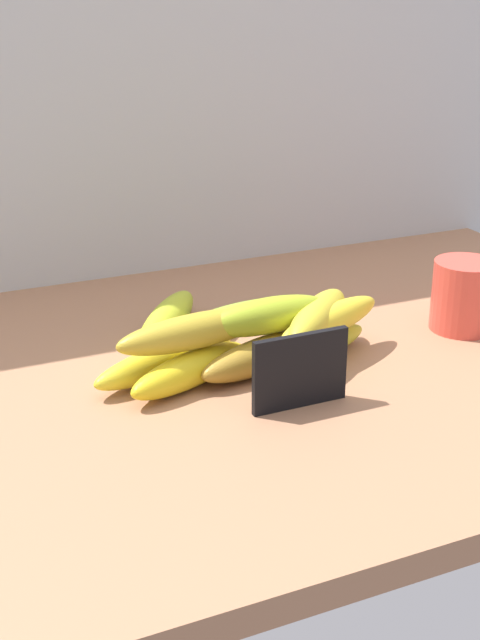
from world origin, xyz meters
TOP-DOWN VIEW (x-y plane):
  - counter_top at (0.00, 0.00)cm, footprint 110.00×76.00cm
  - back_wall at (0.00, 39.00)cm, footprint 130.00×2.00cm
  - chalkboard_sign at (-6.25, -11.48)cm, footprint 11.00×1.80cm
  - coffee_mug at (23.74, -0.86)cm, footprint 9.87×8.37cm
  - banana_0 at (-1.78, 11.22)cm, footprint 17.93×4.72cm
  - banana_1 at (-9.53, 7.61)cm, footprint 15.00×12.73cm
  - banana_2 at (-16.66, 1.67)cm, footprint 20.45×10.52cm
  - banana_3 at (-5.55, -2.08)cm, footprint 19.86×9.62cm
  - banana_4 at (-15.27, -2.22)cm, footprint 17.45×10.48cm
  - banana_5 at (-12.78, 12.54)cm, footprint 15.16×18.23cm
  - banana_6 at (1.55, -1.55)cm, footprint 16.60×8.67cm
  - banana_7 at (1.23, -1.73)cm, footprint 15.62×14.98cm
  - banana_8 at (2.58, -2.39)cm, footprint 18.00×10.55cm
  - banana_9 at (-14.06, -1.01)cm, footprint 19.58×6.09cm
  - banana_10 at (-4.96, -0.99)cm, footprint 16.36×5.06cm

SIDE VIEW (x-z plane):
  - counter_top at x=0.00cm, z-range 0.00..3.00cm
  - banana_1 at x=-9.53cm, z-range 3.00..6.24cm
  - banana_6 at x=1.55cm, z-range 3.00..6.33cm
  - banana_0 at x=-1.78cm, z-range 3.00..6.55cm
  - banana_2 at x=-16.66cm, z-range 3.00..6.91cm
  - banana_4 at x=-15.27cm, z-range 3.00..7.05cm
  - banana_5 at x=-12.78cm, z-range 3.00..7.32cm
  - banana_3 at x=-5.55cm, z-range 3.00..7.32cm
  - chalkboard_sign at x=-6.25cm, z-range 2.66..11.06cm
  - coffee_mug at x=23.74cm, z-range 3.00..12.24cm
  - banana_8 at x=2.58cm, z-range 6.33..10.01cm
  - banana_7 at x=1.23cm, z-range 6.33..10.69cm
  - banana_9 at x=-14.06cm, z-range 7.05..11.13cm
  - banana_10 at x=-4.96cm, z-range 7.32..11.62cm
  - back_wall at x=0.00cm, z-range 0.00..70.00cm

